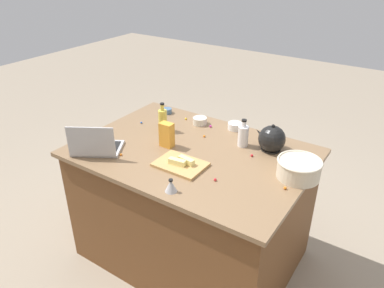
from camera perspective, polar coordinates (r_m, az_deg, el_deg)
ground_plane at (r=3.00m, az=-0.00°, el=-16.24°), size 12.00×12.00×0.00m
island_counter at (r=2.70m, az=-0.00°, el=-9.37°), size 1.53×1.07×0.90m
laptop at (r=2.49m, az=-14.58°, el=-0.30°), size 0.38×0.35×0.22m
mixing_bowl_large at (r=2.24m, az=16.12°, el=-3.60°), size 0.26×0.26×0.11m
bottle_vinegar at (r=2.51m, az=7.88°, el=1.32°), size 0.07×0.07×0.19m
bottle_oil at (r=2.70m, az=-4.53°, el=3.76°), size 0.06×0.06×0.21m
kettle at (r=2.49m, az=12.15°, el=0.73°), size 0.21×0.18×0.20m
cutting_board at (r=2.29m, az=-1.79°, el=-3.17°), size 0.31×0.22×0.02m
butter_stick_left at (r=2.27m, az=-0.89°, el=-2.56°), size 0.11×0.05×0.04m
butter_stick_right at (r=2.26m, az=-2.31°, el=-2.77°), size 0.11×0.05×0.04m
ramekin_small at (r=2.76m, az=6.60°, el=2.76°), size 0.10×0.10×0.05m
ramekin_medium at (r=2.82m, az=1.22°, el=3.58°), size 0.11×0.11×0.05m
ramekin_wide at (r=3.02m, az=-3.89°, el=5.12°), size 0.08×0.08×0.04m
kitchen_timer at (r=2.05m, az=-3.26°, el=-6.43°), size 0.07×0.07×0.08m
candy_bag at (r=2.48m, az=-3.91°, el=1.42°), size 0.09×0.06×0.17m
candy_0 at (r=2.86m, az=-7.81°, el=3.29°), size 0.01×0.01×0.01m
candy_1 at (r=2.78m, az=2.88°, el=2.75°), size 0.02×0.02×0.02m
candy_2 at (r=2.15m, az=3.59°, el=-5.49°), size 0.02×0.02×0.02m
candy_3 at (r=2.90m, az=-0.95°, el=3.90°), size 0.02×0.02×0.02m
candy_4 at (r=2.44m, az=-10.87°, el=-1.61°), size 0.01×0.01×0.01m
candy_5 at (r=2.14m, az=14.14°, el=-6.59°), size 0.02×0.02×0.02m
candy_7 at (r=2.41m, az=9.19°, el=-1.75°), size 0.02×0.02×0.02m
candy_8 at (r=2.63m, az=1.90°, el=1.22°), size 0.02×0.02×0.02m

